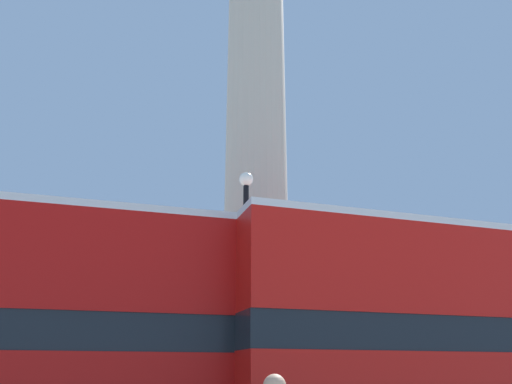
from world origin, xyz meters
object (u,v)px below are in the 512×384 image
at_px(equestrian_statue, 469,377).
at_px(street_lamp, 245,302).
at_px(bus_b, 509,342).
at_px(monument_column, 256,171).

xyz_separation_m(equestrian_statue, street_lamp, (-12.76, -7.52, 1.71)).
bearing_deg(bus_b, equestrian_statue, 53.74).
relative_size(bus_b, equestrian_statue, 1.99).
height_order(bus_b, street_lamp, street_lamp).
relative_size(equestrian_statue, street_lamp, 0.85).
height_order(equestrian_statue, street_lamp, street_lamp).
height_order(monument_column, bus_b, monument_column).
bearing_deg(bus_b, street_lamp, 142.75).
distance_m(monument_column, street_lamp, 6.05).
distance_m(monument_column, bus_b, 9.36).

